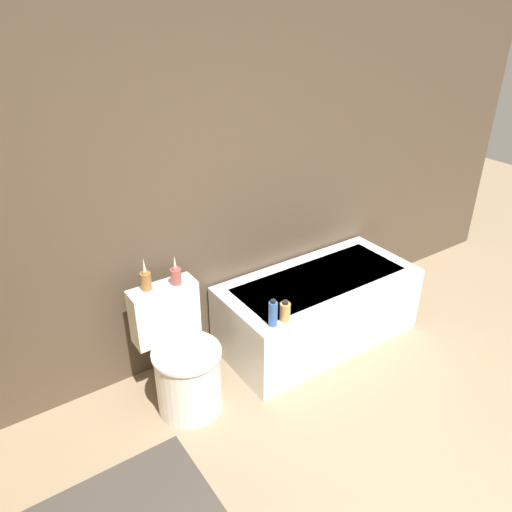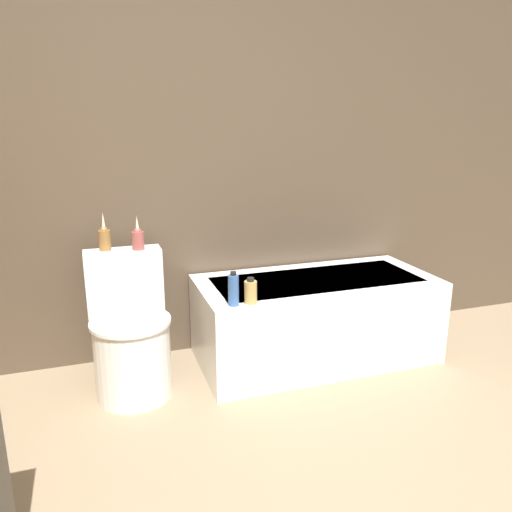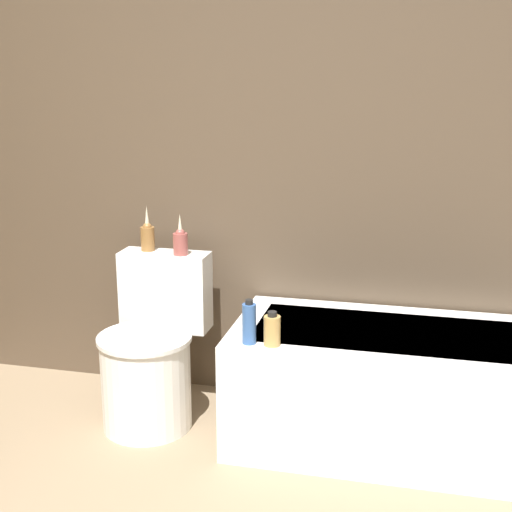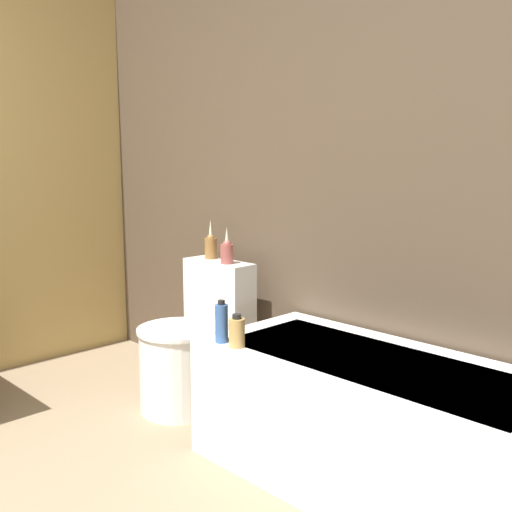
# 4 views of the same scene
# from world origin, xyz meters

# --- Properties ---
(wall_back_tiled) EXTENTS (6.40, 0.06, 2.60)m
(wall_back_tiled) POSITION_xyz_m (0.00, 2.38, 1.30)
(wall_back_tiled) COLOR brown
(wall_back_tiled) RESTS_ON ground_plane
(bathtub) EXTENTS (1.46, 0.69, 0.52)m
(bathtub) POSITION_xyz_m (0.80, 1.98, 0.26)
(bathtub) COLOR white
(bathtub) RESTS_ON ground
(toilet) EXTENTS (0.43, 0.57, 0.75)m
(toilet) POSITION_xyz_m (-0.33, 1.95, 0.31)
(toilet) COLOR white
(toilet) RESTS_ON ground
(vase_gold) EXTENTS (0.07, 0.07, 0.22)m
(vase_gold) POSITION_xyz_m (-0.42, 2.18, 0.83)
(vase_gold) COLOR olive
(vase_gold) RESTS_ON toilet
(vase_silver) EXTENTS (0.07, 0.07, 0.19)m
(vase_silver) POSITION_xyz_m (-0.24, 2.14, 0.82)
(vase_silver) COLOR #994C47
(vase_silver) RESTS_ON toilet
(shampoo_bottle_tall) EXTENTS (0.06, 0.06, 0.19)m
(shampoo_bottle_tall) POSITION_xyz_m (0.20, 1.72, 0.60)
(shampoo_bottle_tall) COLOR #335999
(shampoo_bottle_tall) RESTS_ON bathtub
(shampoo_bottle_short) EXTENTS (0.07, 0.07, 0.14)m
(shampoo_bottle_short) POSITION_xyz_m (0.29, 1.72, 0.58)
(shampoo_bottle_short) COLOR tan
(shampoo_bottle_short) RESTS_ON bathtub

